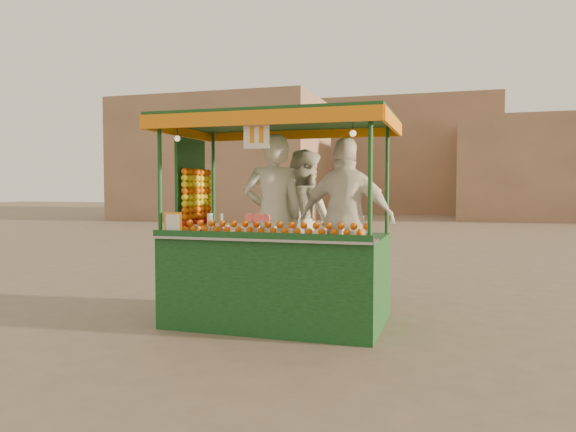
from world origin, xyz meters
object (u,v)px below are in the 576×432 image
(juice_cart, at_px, (271,257))
(vendor_middle, at_px, (305,220))
(vendor_right, at_px, (346,220))
(vendor_left, at_px, (273,217))

(juice_cart, distance_m, vendor_middle, 0.82)
(juice_cart, xyz_separation_m, vendor_right, (0.86, 0.16, 0.44))
(vendor_left, xyz_separation_m, vendor_middle, (0.23, 0.56, -0.07))
(vendor_middle, xyz_separation_m, vendor_right, (0.64, -0.53, 0.05))
(vendor_left, bearing_deg, vendor_middle, -134.09)
(vendor_left, distance_m, vendor_right, 0.87)
(juice_cart, relative_size, vendor_middle, 1.49)
(vendor_left, xyz_separation_m, vendor_right, (0.87, 0.04, -0.03))
(vendor_left, height_order, vendor_right, vendor_left)
(vendor_middle, bearing_deg, vendor_left, 113.27)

